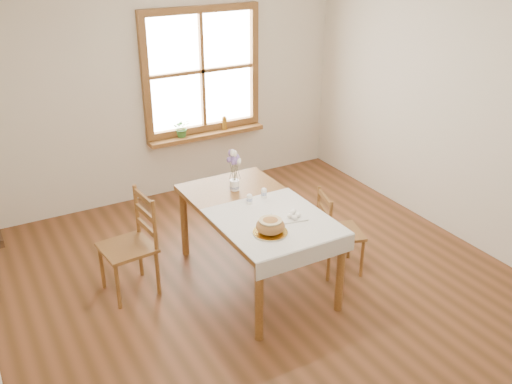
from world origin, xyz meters
TOP-DOWN VIEW (x-y plane):
  - ground at (0.00, 0.00)m, footprint 5.00×5.00m
  - room_walls at (0.00, 0.00)m, footprint 4.60×5.10m
  - window at (0.50, 2.47)m, footprint 1.46×0.08m
  - window_sill at (0.50, 2.40)m, footprint 1.46×0.20m
  - dining_table at (0.00, 0.30)m, footprint 0.90×1.60m
  - table_linen at (0.00, -0.00)m, footprint 0.91×0.99m
  - chair_left at (-1.07, 0.70)m, footprint 0.49×0.47m
  - chair_right at (0.78, 0.07)m, footprint 0.49×0.48m
  - bread_plate at (-0.14, -0.17)m, footprint 0.27×0.27m
  - bread_loaf at (-0.14, -0.17)m, footprint 0.23×0.23m
  - egg_napkin at (0.15, -0.01)m, footprint 0.29×0.26m
  - eggs at (0.15, -0.01)m, footprint 0.23×0.21m
  - salt_shaker at (-0.02, 0.38)m, footprint 0.05×0.05m
  - pepper_shaker at (0.15, 0.42)m, footprint 0.06×0.06m
  - flower_vase at (-0.00, 0.70)m, footprint 0.11×0.11m
  - lavender_bouquet at (-0.00, 0.70)m, footprint 0.16×0.16m
  - potted_plant at (0.18, 2.40)m, footprint 0.25×0.27m
  - amber_bottle at (0.74, 2.40)m, footprint 0.08×0.08m

SIDE VIEW (x-z plane):
  - ground at x=0.00m, z-range 0.00..0.00m
  - chair_right at x=0.78m, z-range 0.00..0.82m
  - chair_left at x=-1.07m, z-range 0.00..0.93m
  - dining_table at x=0.00m, z-range 0.29..1.04m
  - window_sill at x=0.50m, z-range 0.66..0.71m
  - table_linen at x=0.00m, z-range 0.75..0.76m
  - egg_napkin at x=0.15m, z-range 0.76..0.77m
  - bread_plate at x=-0.14m, z-range 0.76..0.77m
  - eggs at x=0.15m, z-range 0.77..0.82m
  - flower_vase at x=0.00m, z-range 0.75..0.85m
  - potted_plant at x=0.18m, z-range 0.71..0.89m
  - amber_bottle at x=0.74m, z-range 0.71..0.89m
  - salt_shaker at x=-0.02m, z-range 0.76..0.85m
  - pepper_shaker at x=0.15m, z-range 0.76..0.86m
  - bread_loaf at x=-0.14m, z-range 0.77..0.90m
  - lavender_bouquet at x=0.00m, z-range 0.85..1.14m
  - window at x=0.50m, z-range 0.72..2.18m
  - room_walls at x=0.00m, z-range 0.38..3.03m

